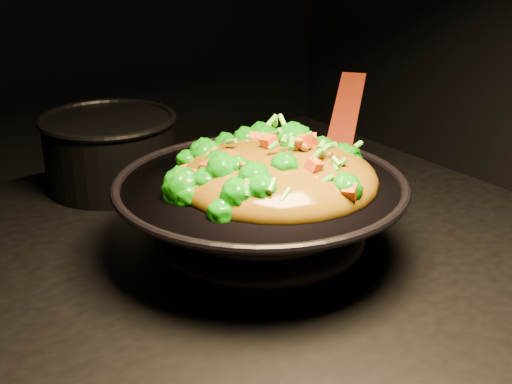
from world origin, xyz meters
TOP-DOWN VIEW (x-y plane):
  - wok at (0.12, -0.04)m, footprint 0.49×0.49m
  - stir_fry at (0.14, -0.05)m, footprint 0.35×0.35m
  - spatula at (0.30, -0.01)m, footprint 0.21×0.18m
  - back_pot at (0.06, 0.32)m, footprint 0.29×0.29m

SIDE VIEW (x-z plane):
  - wok at x=0.12m, z-range 0.90..1.01m
  - back_pot at x=0.06m, z-range 0.90..1.03m
  - spatula at x=0.30m, z-range 1.00..1.10m
  - stir_fry at x=0.14m, z-range 1.01..1.10m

